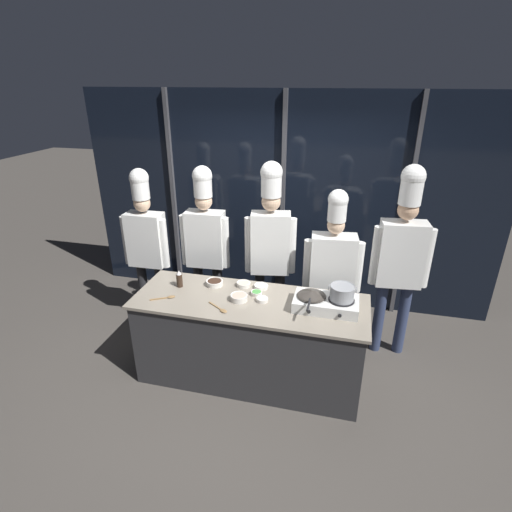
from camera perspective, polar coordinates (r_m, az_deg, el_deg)
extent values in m
plane|color=#47423D|center=(4.30, -0.84, -16.63)|extent=(24.00, 24.00, 0.00)
cube|color=black|center=(5.13, 3.92, 7.58)|extent=(5.26, 0.04, 2.70)
cube|color=#47474C|center=(5.53, -11.71, 8.37)|extent=(0.05, 0.05, 2.70)
cube|color=#47474C|center=(5.08, 3.83, 7.44)|extent=(0.05, 0.05, 2.70)
cube|color=#47474C|center=(5.06, 20.77, 5.80)|extent=(0.05, 0.05, 2.70)
cube|color=#2D2D30|center=(4.03, -0.87, -12.00)|extent=(2.15, 0.74, 0.86)
cube|color=gray|center=(3.79, -0.91, -6.56)|extent=(2.22, 0.78, 0.03)
cube|color=silver|center=(3.68, 9.95, -6.71)|extent=(0.58, 0.33, 0.10)
cylinder|color=black|center=(3.66, 7.93, -5.71)|extent=(0.23, 0.23, 0.01)
cylinder|color=black|center=(3.54, 7.55, -7.89)|extent=(0.03, 0.01, 0.03)
cylinder|color=black|center=(3.65, 12.10, -6.14)|extent=(0.23, 0.23, 0.01)
cylinder|color=black|center=(3.53, 11.88, -8.34)|extent=(0.03, 0.01, 0.03)
cylinder|color=#38332D|center=(3.66, 7.94, -5.58)|extent=(0.25, 0.25, 0.01)
cone|color=#38332D|center=(3.65, 7.96, -5.27)|extent=(0.27, 0.27, 0.05)
cylinder|color=black|center=(3.45, 7.53, -6.91)|extent=(0.02, 0.20, 0.02)
cylinder|color=#93969B|center=(3.62, 12.20, -5.17)|extent=(0.21, 0.21, 0.13)
torus|color=#93969B|center=(3.59, 12.29, -4.26)|extent=(0.22, 0.22, 0.01)
torus|color=#93969B|center=(3.60, 10.37, -4.40)|extent=(0.01, 0.05, 0.05)
torus|color=#93969B|center=(3.60, 14.14, -4.77)|extent=(0.01, 0.05, 0.05)
cylinder|color=#332319|center=(4.06, -10.87, -3.44)|extent=(0.06, 0.06, 0.14)
cone|color=white|center=(4.02, -10.97, -2.33)|extent=(0.05, 0.05, 0.04)
cylinder|color=silver|center=(4.05, -5.93, -3.85)|extent=(0.17, 0.17, 0.05)
torus|color=silver|center=(4.04, -5.95, -3.55)|extent=(0.17, 0.17, 0.01)
cylinder|color=#382319|center=(4.05, -5.94, -3.69)|extent=(0.14, 0.14, 0.03)
cylinder|color=silver|center=(3.76, 0.90, -6.24)|extent=(0.11, 0.11, 0.03)
torus|color=silver|center=(3.76, 0.90, -6.04)|extent=(0.11, 0.11, 0.01)
cylinder|color=white|center=(3.76, 0.90, -6.12)|extent=(0.09, 0.09, 0.02)
cylinder|color=silver|center=(3.86, 0.08, -5.33)|extent=(0.11, 0.11, 0.03)
torus|color=silver|center=(3.86, 0.08, -5.11)|extent=(0.11, 0.11, 0.01)
cylinder|color=#4C9E47|center=(3.86, 0.08, -5.21)|extent=(0.09, 0.09, 0.02)
cylinder|color=silver|center=(3.98, 0.74, -4.40)|extent=(0.14, 0.14, 0.03)
torus|color=silver|center=(3.97, 0.74, -4.19)|extent=(0.14, 0.14, 0.01)
cylinder|color=silver|center=(3.98, 0.74, -4.28)|extent=(0.11, 0.11, 0.02)
cylinder|color=silver|center=(4.02, -1.78, -4.07)|extent=(0.14, 0.14, 0.04)
torus|color=silver|center=(4.01, -1.78, -3.82)|extent=(0.14, 0.14, 0.01)
cylinder|color=beige|center=(4.01, -1.78, -3.93)|extent=(0.11, 0.11, 0.02)
cylinder|color=silver|center=(3.77, -2.44, -5.98)|extent=(0.16, 0.16, 0.05)
torus|color=silver|center=(3.76, -2.45, -5.62)|extent=(0.16, 0.16, 0.01)
cylinder|color=#EAA893|center=(3.77, -2.45, -5.79)|extent=(0.13, 0.13, 0.03)
cube|color=olive|center=(3.91, -13.76, -5.95)|extent=(0.15, 0.09, 0.01)
ellipsoid|color=olive|center=(3.91, -12.03, -5.72)|extent=(0.09, 0.08, 0.02)
cube|color=olive|center=(3.71, -5.90, -7.07)|extent=(0.15, 0.11, 0.01)
ellipsoid|color=olive|center=(3.62, -4.68, -7.81)|extent=(0.10, 0.09, 0.02)
cylinder|color=#232326|center=(5.03, -13.33, -5.28)|extent=(0.11, 0.11, 0.78)
cylinder|color=#232326|center=(5.13, -15.70, -4.95)|extent=(0.11, 0.11, 0.78)
cube|color=white|center=(4.78, -15.40, 2.29)|extent=(0.43, 0.23, 0.63)
cylinder|color=white|center=(4.66, -12.96, 1.74)|extent=(0.08, 0.08, 0.58)
cylinder|color=white|center=(4.87, -18.04, 2.15)|extent=(0.08, 0.08, 0.58)
sphere|color=beige|center=(4.65, -15.98, 7.24)|extent=(0.19, 0.19, 0.19)
cylinder|color=white|center=(4.60, -16.22, 9.24)|extent=(0.20, 0.20, 0.23)
sphere|color=white|center=(4.58, -16.39, 10.64)|extent=(0.21, 0.21, 0.21)
cylinder|color=#232326|center=(4.88, -5.43, -5.57)|extent=(0.11, 0.11, 0.80)
cylinder|color=#232326|center=(4.94, -8.09, -5.29)|extent=(0.11, 0.11, 0.80)
cube|color=white|center=(4.59, -7.21, 2.44)|extent=(0.44, 0.25, 0.65)
cylinder|color=white|center=(4.50, -4.39, 1.88)|extent=(0.09, 0.09, 0.60)
cylinder|color=white|center=(4.65, -10.16, 2.27)|extent=(0.09, 0.09, 0.60)
sphere|color=beige|center=(4.45, -7.50, 7.74)|extent=(0.19, 0.19, 0.19)
cylinder|color=white|center=(4.41, -7.62, 9.83)|extent=(0.20, 0.20, 0.23)
sphere|color=white|center=(4.38, -7.71, 11.30)|extent=(0.22, 0.22, 0.22)
cylinder|color=#232326|center=(4.65, 3.35, -6.83)|extent=(0.11, 0.11, 0.84)
cylinder|color=#232326|center=(4.65, 0.51, -6.75)|extent=(0.11, 0.11, 0.84)
cube|color=white|center=(4.31, 2.07, 1.86)|extent=(0.45, 0.29, 0.68)
cylinder|color=white|center=(4.29, 5.17, 1.43)|extent=(0.08, 0.08, 0.62)
cylinder|color=white|center=(4.30, -1.06, 1.58)|extent=(0.08, 0.08, 0.62)
sphere|color=beige|center=(4.16, 2.16, 7.77)|extent=(0.20, 0.20, 0.20)
cylinder|color=white|center=(4.11, 2.20, 10.17)|extent=(0.21, 0.21, 0.25)
sphere|color=white|center=(4.08, 2.23, 11.86)|extent=(0.23, 0.23, 0.23)
cylinder|color=#232326|center=(4.57, 11.85, -8.63)|extent=(0.12, 0.12, 0.74)
cylinder|color=#232326|center=(4.56, 8.63, -8.49)|extent=(0.12, 0.12, 0.74)
cube|color=white|center=(4.24, 10.91, -0.91)|extent=(0.49, 0.29, 0.60)
cylinder|color=white|center=(4.25, 14.39, -1.58)|extent=(0.09, 0.09, 0.55)
cylinder|color=white|center=(4.21, 7.39, -1.22)|extent=(0.09, 0.09, 0.55)
sphere|color=beige|center=(4.09, 11.35, 4.30)|extent=(0.18, 0.18, 0.18)
cylinder|color=white|center=(4.04, 11.54, 6.42)|extent=(0.19, 0.19, 0.22)
sphere|color=white|center=(4.01, 11.67, 7.92)|extent=(0.20, 0.20, 0.20)
cylinder|color=#2D3856|center=(4.66, 20.16, -8.38)|extent=(0.12, 0.12, 0.84)
cylinder|color=#2D3856|center=(4.61, 17.13, -8.30)|extent=(0.12, 0.12, 0.84)
cube|color=white|center=(4.29, 19.98, 0.27)|extent=(0.47, 0.28, 0.68)
cylinder|color=white|center=(4.32, 23.28, -0.33)|extent=(0.09, 0.09, 0.62)
cylinder|color=white|center=(4.21, 16.70, 0.05)|extent=(0.09, 0.09, 0.62)
sphere|color=tan|center=(4.13, 20.89, 6.17)|extent=(0.20, 0.20, 0.20)
cylinder|color=white|center=(4.08, 21.29, 8.70)|extent=(0.21, 0.21, 0.27)
sphere|color=white|center=(4.05, 21.58, 10.54)|extent=(0.23, 0.23, 0.23)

